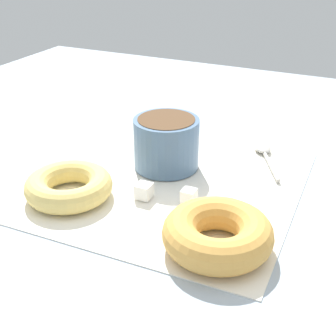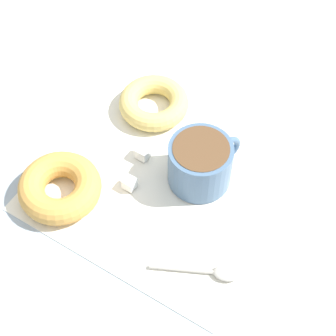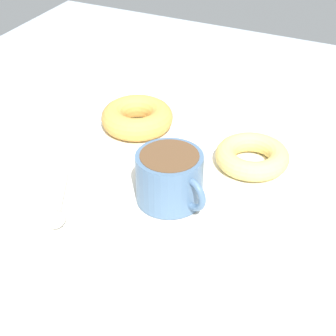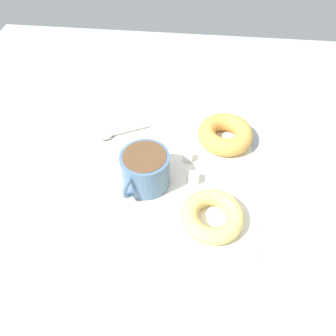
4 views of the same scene
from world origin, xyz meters
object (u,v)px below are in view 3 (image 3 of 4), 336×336
spoon (58,212)px  sugar_cube_extra (188,158)px  coffee_cup (167,176)px  donut_far (252,156)px  sugar_cube (151,154)px  donut_near_cup (137,117)px

spoon → sugar_cube_extra: 21.30cm
coffee_cup → spoon: 15.18cm
donut_far → spoon: size_ratio=0.97×
coffee_cup → spoon: coffee_cup is taller
spoon → sugar_cube_extra: size_ratio=5.96×
coffee_cup → sugar_cube: bearing=129.6°
spoon → coffee_cup: bearing=39.4°
donut_far → coffee_cup: bearing=-121.3°
donut_far → spoon: donut_far is taller
donut_far → spoon: 29.37cm
donut_near_cup → donut_far: (20.44, -2.25, -0.38)cm
donut_near_cup → sugar_cube_extra: size_ratio=6.22×
coffee_cup → spoon: size_ratio=1.02×
sugar_cube → sugar_cube_extra: bearing=14.6°
spoon → donut_far: bearing=49.1°
donut_far → sugar_cube: 15.03cm
sugar_cube → donut_far: bearing=20.0°
spoon → sugar_cube_extra: sugar_cube_extra is taller
sugar_cube_extra → sugar_cube: bearing=-165.4°
donut_near_cup → sugar_cube: 9.78cm
sugar_cube → sugar_cube_extra: (5.48, 1.43, 0.10)cm
donut_near_cup → spoon: size_ratio=1.04×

